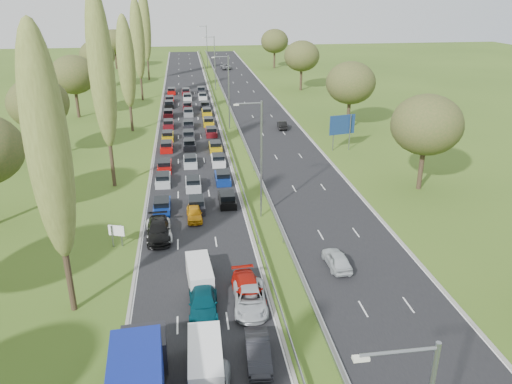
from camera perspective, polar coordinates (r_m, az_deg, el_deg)
ground at (r=86.29m, az=-3.16°, el=7.56°), size 260.00×260.00×0.00m
near_carriageway at (r=88.41m, az=-7.71°, el=7.75°), size 10.50×215.00×0.04m
far_carriageway at (r=89.50m, az=1.05°, el=8.12°), size 10.50×215.00×0.04m
central_reservation at (r=88.57m, az=-3.31°, el=8.31°), size 2.36×215.00×0.32m
lamp_columns at (r=83.01m, az=-3.12°, el=11.22°), size 0.18×140.18×12.00m
poplar_row at (r=72.51m, az=-15.56°, el=13.99°), size 2.80×127.80×22.44m
woodland_left at (r=70.04m, az=-24.29°, el=8.65°), size 8.00×166.00×11.10m
woodland_right at (r=76.07m, az=12.75°, el=11.00°), size 8.00×153.00×11.10m
traffic_queue_fill at (r=83.52m, az=-7.66°, el=7.21°), size 8.97×68.60×0.80m
near_car_2 at (r=47.90m, az=-11.01°, el=-4.33°), size 2.69×5.16×1.39m
near_car_3 at (r=47.81m, az=-11.09°, el=-4.28°), size 2.42×5.49×1.57m
near_car_7 at (r=37.13m, az=-6.04°, el=-12.44°), size 2.23×5.13×1.47m
near_car_8 at (r=51.00m, az=-7.07°, el=-2.43°), size 1.64×3.85×1.30m
near_car_9 at (r=32.77m, az=0.24°, el=-17.79°), size 1.74×4.36×1.41m
near_car_10 at (r=37.35m, az=-0.67°, el=-12.10°), size 2.74×5.30×1.43m
near_car_11 at (r=38.31m, az=-0.90°, el=-11.10°), size 2.38×5.18×1.47m
far_car_0 at (r=42.79m, az=9.23°, el=-7.60°), size 1.83×4.20×1.41m
far_car_1 at (r=84.31m, az=3.00°, el=7.68°), size 1.69×4.04×1.30m
far_car_2 at (r=150.26m, az=-3.51°, el=14.14°), size 2.97×5.69×1.53m
white_van_front at (r=31.92m, az=-5.82°, el=-18.43°), size 2.01×5.14×2.06m
white_van_rear at (r=40.19m, az=-6.48°, el=-9.17°), size 1.81×4.62×1.86m
info_sign at (r=46.85m, az=-15.64°, el=-4.52°), size 1.45×0.58×2.10m
direction_sign at (r=72.87m, az=9.82°, el=7.41°), size 3.93×0.95×5.20m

